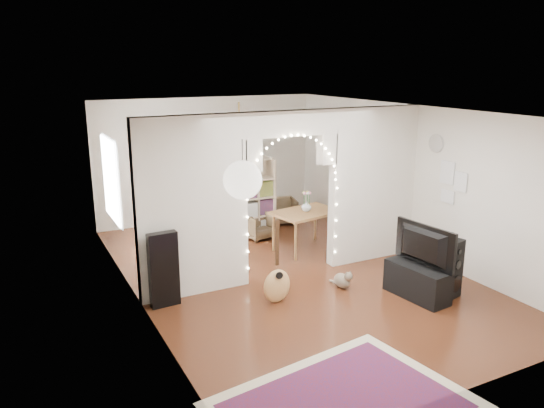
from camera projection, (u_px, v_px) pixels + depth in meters
name	position (u px, v px, depth m)	size (l,w,h in m)	color
floor	(289.00, 273.00, 8.88)	(7.50, 7.50, 0.00)	black
ceiling	(291.00, 110.00, 8.19)	(5.00, 7.50, 0.02)	white
wall_back	(208.00, 159.00, 11.76)	(5.00, 0.02, 2.70)	silver
wall_front	(472.00, 275.00, 5.31)	(5.00, 0.02, 2.70)	silver
wall_left	(135.00, 214.00, 7.43)	(0.02, 7.50, 2.70)	silver
wall_right	(410.00, 180.00, 9.64)	(0.02, 7.50, 2.70)	silver
divider_wall	(290.00, 190.00, 8.51)	(5.00, 0.20, 2.70)	silver
fairy_lights	(294.00, 184.00, 8.37)	(1.64, 0.04, 1.60)	#FFEABF
window	(111.00, 180.00, 8.95)	(0.04, 1.20, 1.40)	white
wall_clock	(436.00, 143.00, 8.92)	(0.31, 0.31, 0.03)	white
picture_frames	(451.00, 182.00, 8.73)	(0.02, 0.50, 0.70)	white
paper_lantern	(243.00, 180.00, 5.40)	(0.40, 0.40, 0.40)	white
ceiling_fan	(239.00, 118.00, 9.98)	(1.10, 1.10, 0.30)	#BA8C3E
area_rug	(346.00, 406.00, 5.41)	(2.52, 1.88, 0.02)	maroon
guitar_case	(164.00, 270.00, 7.55)	(0.42, 0.14, 1.11)	black
acoustic_guitar	(277.00, 273.00, 7.67)	(0.45, 0.23, 1.07)	tan
tabby_cat	(343.00, 280.00, 8.26)	(0.26, 0.49, 0.32)	brown
floor_speaker	(448.00, 268.00, 7.89)	(0.41, 0.38, 0.90)	black
media_console	(417.00, 282.00, 7.90)	(0.40, 1.00, 0.50)	black
tv	(420.00, 246.00, 7.76)	(1.07, 0.14, 0.62)	black
bookcase	(238.00, 199.00, 10.56)	(1.52, 0.38, 1.56)	#C8B091
dining_table	(306.00, 215.00, 9.82)	(1.32, 1.00, 0.76)	brown
flower_vase	(306.00, 206.00, 9.78)	(0.18, 0.18, 0.19)	silver
dining_chair_left	(259.00, 226.00, 10.59)	(0.54, 0.56, 0.51)	#493824
dining_chair_right	(282.00, 211.00, 11.58)	(0.59, 0.61, 0.55)	#493824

